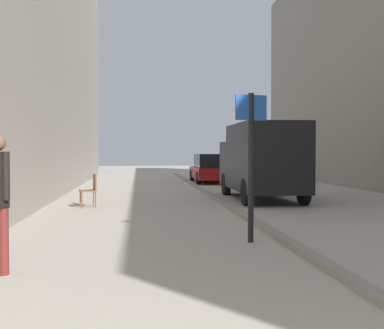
% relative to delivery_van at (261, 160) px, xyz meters
% --- Properties ---
extents(ground_plane, '(80.00, 80.00, 0.00)m').
position_rel_delivery_van_xyz_m(ground_plane, '(-3.08, -2.55, -1.31)').
color(ground_plane, '#A8A093').
extents(kerb_strip, '(0.16, 40.00, 0.12)m').
position_rel_delivery_van_xyz_m(kerb_strip, '(-1.50, -2.55, -1.25)').
color(kerb_strip, gray).
rests_on(kerb_strip, ground_plane).
extents(delivery_van, '(1.96, 5.12, 2.46)m').
position_rel_delivery_van_xyz_m(delivery_van, '(0.00, 0.00, 0.00)').
color(delivery_van, black).
rests_on(delivery_van, ground_plane).
extents(parked_car, '(1.85, 4.20, 1.45)m').
position_rel_delivery_van_xyz_m(parked_car, '(-0.34, 8.83, -0.60)').
color(parked_car, maroon).
rests_on(parked_car, ground_plane).
extents(street_sign_post, '(0.59, 0.18, 2.60)m').
position_rel_delivery_van_xyz_m(street_sign_post, '(-2.06, -7.35, 0.23)').
color(street_sign_post, black).
rests_on(street_sign_post, ground_plane).
extents(cafe_chair_near_window, '(0.53, 0.53, 0.94)m').
position_rel_delivery_van_xyz_m(cafe_chair_near_window, '(-5.36, -1.62, -0.77)').
color(cafe_chair_near_window, brown).
rests_on(cafe_chair_near_window, ground_plane).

